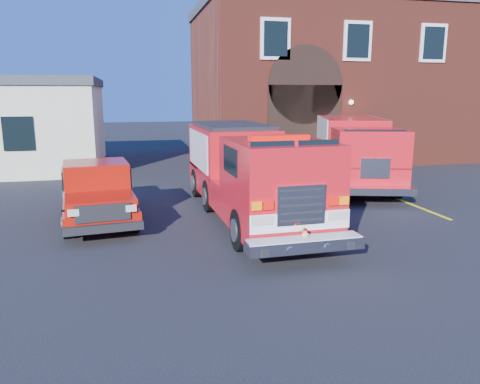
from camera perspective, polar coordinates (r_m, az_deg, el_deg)
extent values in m
plane|color=black|center=(12.69, -1.24, -4.65)|extent=(100.00, 100.00, 0.00)
cube|color=yellow|center=(16.14, 21.17, -1.83)|extent=(0.12, 3.00, 0.01)
cube|color=yellow|center=(18.63, 16.03, 0.27)|extent=(0.12, 3.00, 0.01)
cube|color=yellow|center=(21.25, 12.13, 1.87)|extent=(0.12, 3.00, 0.01)
cube|color=maroon|center=(28.34, 11.04, 12.50)|extent=(15.00, 10.00, 8.00)
cube|color=#3C3E41|center=(28.71, 11.40, 20.91)|extent=(15.20, 10.20, 0.50)
cube|color=black|center=(22.42, 7.85, 7.69)|extent=(3.60, 0.12, 4.00)
cylinder|color=black|center=(22.36, 8.00, 12.80)|extent=(3.60, 0.12, 3.60)
cube|color=black|center=(21.97, 4.35, 18.13)|extent=(1.40, 0.10, 1.80)
cube|color=black|center=(23.47, 14.16, 17.42)|extent=(1.40, 0.10, 1.80)
cube|color=black|center=(25.51, 22.52, 16.43)|extent=(1.40, 0.10, 1.80)
cube|color=black|center=(21.41, -25.42, 6.46)|extent=(1.20, 0.10, 1.40)
cylinder|color=black|center=(10.96, 0.14, -4.64)|extent=(0.34, 1.00, 0.99)
cylinder|color=black|center=(11.61, 9.70, -3.86)|extent=(0.34, 1.00, 0.99)
cube|color=red|center=(13.85, 1.05, 0.05)|extent=(2.48, 8.20, 0.81)
cube|color=red|center=(15.67, -1.01, 5.29)|extent=(2.37, 4.04, 1.45)
cube|color=red|center=(11.20, 4.72, 2.80)|extent=(2.34, 2.95, 1.36)
cube|color=black|center=(10.10, 6.88, 3.83)|extent=(1.99, 0.13, 0.85)
cube|color=red|center=(11.10, 4.79, 6.63)|extent=(1.45, 0.35, 0.13)
cube|color=white|center=(10.05, 7.40, -3.60)|extent=(2.26, 0.12, 0.40)
cube|color=silver|center=(9.95, 7.48, -1.61)|extent=(1.09, 0.08, 0.85)
cube|color=silver|center=(9.95, 7.89, -6.34)|extent=(2.54, 0.57, 0.25)
cube|color=#B7B7BF|center=(15.44, -5.13, 5.15)|extent=(0.12, 3.26, 1.18)
cube|color=#B7B7BF|center=(15.98, 2.98, 5.41)|extent=(0.12, 3.26, 1.18)
sphere|color=tan|center=(9.89, 7.92, -5.25)|extent=(0.13, 0.13, 0.12)
sphere|color=tan|center=(9.86, 7.94, -4.75)|extent=(0.10, 0.10, 0.10)
sphere|color=tan|center=(9.84, 7.72, -4.55)|extent=(0.04, 0.04, 0.04)
sphere|color=tan|center=(9.87, 8.13, -4.51)|extent=(0.04, 0.04, 0.04)
ellipsoid|color=#C20A00|center=(9.85, 7.94, -4.57)|extent=(0.11, 0.11, 0.06)
cylinder|color=#C20A00|center=(9.85, 7.96, -4.66)|extent=(0.12, 0.12, 0.01)
cylinder|color=black|center=(12.69, -20.22, -3.66)|extent=(0.35, 0.77, 0.75)
cylinder|color=black|center=(12.77, -12.85, -3.12)|extent=(0.35, 0.77, 0.75)
cube|color=#9F1108|center=(14.34, -16.99, -1.11)|extent=(2.45, 5.31, 0.42)
cube|color=#9F1108|center=(12.49, -16.63, -1.23)|extent=(1.87, 1.59, 0.33)
cube|color=#9F1108|center=(13.93, -17.11, 1.63)|extent=(1.90, 1.87, 0.93)
cube|color=#9F1108|center=(15.73, -17.37, 1.37)|extent=(1.93, 2.14, 0.51)
cube|color=black|center=(11.81, -16.25, -4.29)|extent=(1.90, 0.35, 0.21)
cylinder|color=black|center=(16.91, 11.75, 1.12)|extent=(0.62, 1.09, 1.04)
cylinder|color=black|center=(17.33, 18.57, 1.01)|extent=(0.62, 1.09, 1.04)
cube|color=red|center=(19.61, 13.73, 3.34)|extent=(4.45, 7.93, 0.85)
cube|color=red|center=(20.88, 13.21, 6.88)|extent=(3.63, 5.21, 1.42)
cube|color=red|center=(16.91, 15.44, 5.32)|extent=(2.92, 2.86, 1.23)
cube|color=#B7B7BF|center=(20.72, 9.92, 6.72)|extent=(1.18, 3.82, 1.61)
cube|color=#B7B7BF|center=(21.12, 16.41, 6.51)|extent=(1.18, 3.82, 1.61)
cube|color=silver|center=(15.78, 16.18, 0.12)|extent=(2.57, 1.14, 0.24)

